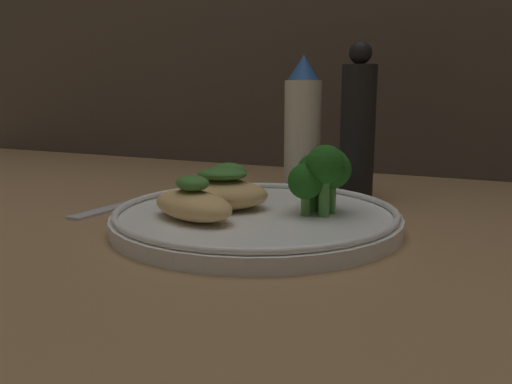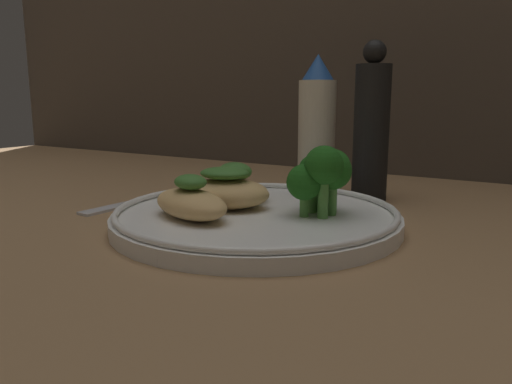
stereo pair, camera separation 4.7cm
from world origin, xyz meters
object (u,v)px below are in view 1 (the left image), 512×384
object	(u,v)px
broccoli_bunch	(322,172)
pepper_grinder	(358,128)
sauce_bottle	(303,128)
plate	(256,217)

from	to	relation	value
broccoli_bunch	pepper_grinder	distance (cm)	15.67
broccoli_bunch	pepper_grinder	xyz separation A→B (cm)	(-0.65, 15.31, 3.28)
broccoli_bunch	sauce_bottle	size ratio (longest dim) A/B	0.38
plate	sauce_bottle	bearing A→B (deg)	96.57
plate	pepper_grinder	world-z (taller)	pepper_grinder
plate	broccoli_bunch	bearing A→B (deg)	24.63
plate	sauce_bottle	xyz separation A→B (cm)	(-2.06, 17.90, 7.34)
plate	broccoli_bunch	world-z (taller)	broccoli_bunch
pepper_grinder	plate	bearing A→B (deg)	-105.61
sauce_bottle	pepper_grinder	bearing A→B (deg)	0.00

